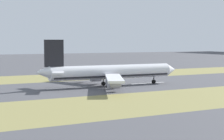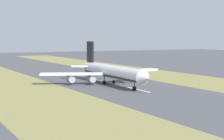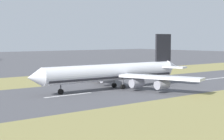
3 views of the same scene
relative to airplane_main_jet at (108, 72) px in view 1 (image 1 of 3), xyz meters
name	(u,v)px [view 1 (image 1 of 3)]	position (x,y,z in m)	size (l,w,h in m)	color
ground_plane	(120,85)	(-1.98, 7.07, -6.02)	(800.00, 800.00, 0.00)	#4C4C51
grass_median_west	(82,76)	(-46.98, 7.07, -6.02)	(40.00, 600.00, 0.01)	olive
grass_median_east	(182,99)	(43.02, 7.07, -6.02)	(40.00, 600.00, 0.01)	olive
centreline_dash_mid	(67,88)	(-1.98, -18.10, -6.01)	(1.20, 18.00, 0.01)	silver
centreline_dash_far	(148,83)	(-1.98, 21.90, -6.01)	(1.20, 18.00, 0.01)	silver
airplane_main_jet	(108,72)	(0.00, 0.00, 0.00)	(64.09, 67.16, 20.20)	white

